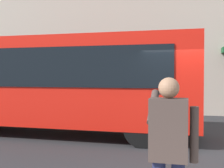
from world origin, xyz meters
TOP-DOWN VIEW (x-y plane):
  - ground_plane at (0.00, 0.00)m, footprint 60.00×60.00m
  - red_bus at (4.27, -0.65)m, footprint 9.05×2.54m
  - pedestrian_photographer at (0.29, 4.87)m, footprint 0.53×0.52m

SIDE VIEW (x-z plane):
  - ground_plane at x=0.00m, z-range 0.00..0.00m
  - pedestrian_photographer at x=0.29m, z-range 0.29..1.99m
  - red_bus at x=4.27m, z-range 0.14..3.22m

